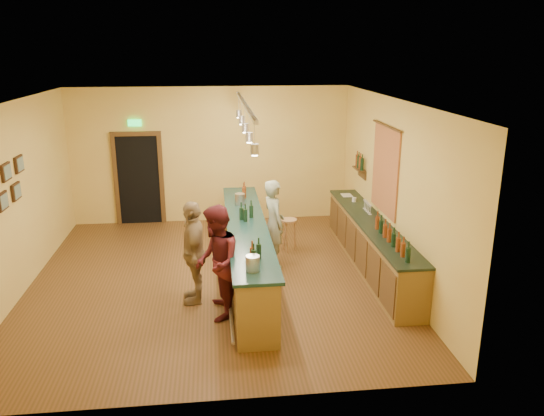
{
  "coord_description": "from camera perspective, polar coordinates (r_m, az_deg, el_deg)",
  "views": [
    {
      "loc": [
        0.06,
        -8.93,
        4.04
      ],
      "look_at": [
        1.09,
        0.2,
        1.26
      ],
      "focal_mm": 35.0,
      "sensor_mm": 36.0,
      "label": 1
    }
  ],
  "objects": [
    {
      "name": "wall_left",
      "position": [
        9.83,
        -25.87,
        0.77
      ],
      "size": [
        0.02,
        7.0,
        3.2
      ],
      "primitive_type": "cube",
      "color": "#DDB153",
      "rests_on": "floor"
    },
    {
      "name": "tasting_bar",
      "position": [
        9.58,
        -2.74,
        -4.16
      ],
      "size": [
        0.73,
        5.1,
        1.38
      ],
      "color": "brown",
      "rests_on": "floor"
    },
    {
      "name": "ceiling",
      "position": [
        8.97,
        -6.91,
        11.37
      ],
      "size": [
        6.5,
        7.0,
        0.02
      ],
      "primitive_type": "cube",
      "color": "silver",
      "rests_on": "wall_back"
    },
    {
      "name": "wall_right",
      "position": [
        9.79,
        12.82,
        2.0
      ],
      "size": [
        0.02,
        7.0,
        3.2
      ],
      "primitive_type": "cube",
      "color": "#DDB153",
      "rests_on": "floor"
    },
    {
      "name": "bar_stool",
      "position": [
        10.87,
        1.83,
        -1.95
      ],
      "size": [
        0.33,
        0.33,
        0.68
      ],
      "rotation": [
        0.0,
        0.0,
        -0.25
      ],
      "color": "#AC724E",
      "rests_on": "floor"
    },
    {
      "name": "wall_back",
      "position": [
        12.66,
        -6.61,
        5.64
      ],
      "size": [
        6.5,
        0.02,
        3.2
      ],
      "primitive_type": "cube",
      "color": "#DDB153",
      "rests_on": "floor"
    },
    {
      "name": "doorway",
      "position": [
        12.86,
        -14.14,
        3.25
      ],
      "size": [
        1.15,
        0.09,
        2.48
      ],
      "color": "black",
      "rests_on": "wall_back"
    },
    {
      "name": "tapestry",
      "position": [
        10.09,
        12.08,
        3.95
      ],
      "size": [
        0.03,
        1.4,
        1.6
      ],
      "primitive_type": "cube",
      "color": "#A82130",
      "rests_on": "wall_right"
    },
    {
      "name": "bottle_shelf",
      "position": [
        11.51,
        9.43,
        4.73
      ],
      "size": [
        0.17,
        0.55,
        0.54
      ],
      "color": "#4F3417",
      "rests_on": "wall_right"
    },
    {
      "name": "pendant_track",
      "position": [
        9.01,
        -2.94,
        10.1
      ],
      "size": [
        0.11,
        4.6,
        0.5
      ],
      "color": "silver",
      "rests_on": "ceiling"
    },
    {
      "name": "customer_b",
      "position": [
        8.72,
        -8.4,
        -4.71
      ],
      "size": [
        0.45,
        1.02,
        1.72
      ],
      "primitive_type": "imported",
      "rotation": [
        0.0,
        0.0,
        -1.54
      ],
      "color": "#997A51",
      "rests_on": "floor"
    },
    {
      "name": "customer_a",
      "position": [
        8.17,
        -5.98,
        -5.87
      ],
      "size": [
        0.69,
        0.88,
        1.79
      ],
      "primitive_type": "imported",
      "rotation": [
        0.0,
        0.0,
        -1.58
      ],
      "color": "#59191E",
      "rests_on": "floor"
    },
    {
      "name": "bartender",
      "position": [
        10.02,
        0.2,
        -1.7
      ],
      "size": [
        0.55,
        0.7,
        1.7
      ],
      "primitive_type": "imported",
      "rotation": [
        0.0,
        0.0,
        1.83
      ],
      "color": "gray",
      "rests_on": "floor"
    },
    {
      "name": "wall_front",
      "position": [
        5.95,
        -6.48,
        -7.44
      ],
      "size": [
        6.5,
        0.02,
        3.2
      ],
      "primitive_type": "cube",
      "color": "#DDB153",
      "rests_on": "floor"
    },
    {
      "name": "floor",
      "position": [
        9.8,
        -6.25,
        -7.59
      ],
      "size": [
        7.0,
        7.0,
        0.0
      ],
      "primitive_type": "plane",
      "color": "#513717",
      "rests_on": "ground"
    },
    {
      "name": "back_counter",
      "position": [
        10.2,
        10.6,
        -3.83
      ],
      "size": [
        0.6,
        4.55,
        1.27
      ],
      "color": "brown",
      "rests_on": "floor"
    }
  ]
}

